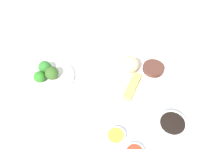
{
  "coord_description": "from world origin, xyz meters",
  "views": [
    {
      "loc": [
        -0.33,
        0.48,
        0.76
      ],
      "look_at": [
        0.06,
        0.04,
        0.06
      ],
      "focal_mm": 37.89,
      "sensor_mm": 36.0,
      "label": 1
    }
  ],
  "objects_px": {
    "main_plate": "(143,80)",
    "sauce_ramekin_hot_mustard": "(116,137)",
    "broccoli_plate": "(50,78)",
    "soy_sauce_bowl": "(171,126)"
  },
  "relations": [
    {
      "from": "main_plate",
      "to": "sauce_ramekin_hot_mustard",
      "type": "bearing_deg",
      "value": 107.05
    },
    {
      "from": "main_plate",
      "to": "broccoli_plate",
      "type": "bearing_deg",
      "value": 39.55
    },
    {
      "from": "main_plate",
      "to": "sauce_ramekin_hot_mustard",
      "type": "relative_size",
      "value": 3.96
    },
    {
      "from": "soy_sauce_bowl",
      "to": "sauce_ramekin_hot_mustard",
      "type": "distance_m",
      "value": 0.19
    },
    {
      "from": "main_plate",
      "to": "broccoli_plate",
      "type": "distance_m",
      "value": 0.37
    },
    {
      "from": "main_plate",
      "to": "soy_sauce_bowl",
      "type": "height_order",
      "value": "soy_sauce_bowl"
    },
    {
      "from": "soy_sauce_bowl",
      "to": "broccoli_plate",
      "type": "bearing_deg",
      "value": 15.33
    },
    {
      "from": "broccoli_plate",
      "to": "soy_sauce_bowl",
      "type": "distance_m",
      "value": 0.5
    },
    {
      "from": "main_plate",
      "to": "soy_sauce_bowl",
      "type": "bearing_deg",
      "value": 151.88
    },
    {
      "from": "broccoli_plate",
      "to": "soy_sauce_bowl",
      "type": "height_order",
      "value": "soy_sauce_bowl"
    }
  ]
}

